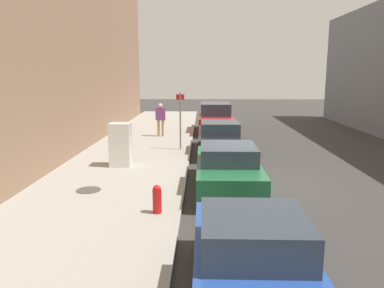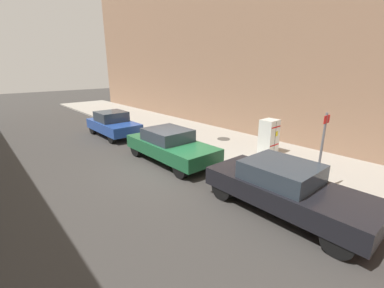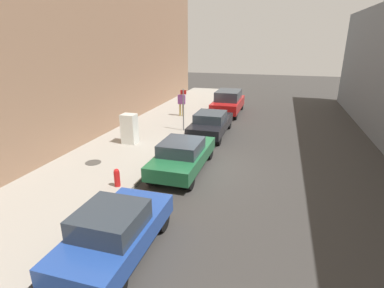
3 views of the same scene
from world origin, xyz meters
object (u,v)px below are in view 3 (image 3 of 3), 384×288
(street_sign_post, at_px, (183,107))
(parked_sedan_green, at_px, (183,155))
(fire_hydrant, at_px, (117,177))
(parked_suv_red, at_px, (228,102))
(parked_hatchback_blue, at_px, (115,231))
(pedestrian_walking_far, at_px, (182,102))
(parked_sedan_dark, at_px, (211,123))
(discarded_refrigerator, at_px, (129,129))

(street_sign_post, height_order, parked_sedan_green, street_sign_post)
(fire_hydrant, height_order, parked_suv_red, parked_suv_red)
(parked_hatchback_blue, xyz_separation_m, parked_sedan_green, (0.00, 5.61, 0.00))
(parked_sedan_green, bearing_deg, fire_hydrant, -128.75)
(parked_suv_red, bearing_deg, parked_sedan_green, -90.00)
(street_sign_post, distance_m, parked_sedan_green, 5.81)
(fire_hydrant, distance_m, parked_hatchback_blue, 3.80)
(pedestrian_walking_far, relative_size, parked_hatchback_blue, 0.46)
(street_sign_post, height_order, parked_sedan_dark, street_sign_post)
(parked_sedan_dark, height_order, parked_suv_red, parked_suv_red)
(parked_hatchback_blue, relative_size, parked_sedan_dark, 0.84)
(discarded_refrigerator, bearing_deg, pedestrian_walking_far, 83.67)
(street_sign_post, distance_m, fire_hydrant, 7.86)
(fire_hydrant, bearing_deg, discarded_refrigerator, 112.00)
(street_sign_post, relative_size, fire_hydrant, 3.58)
(parked_sedan_dark, bearing_deg, discarded_refrigerator, -141.65)
(street_sign_post, height_order, parked_hatchback_blue, street_sign_post)
(parked_suv_red, bearing_deg, pedestrian_walking_far, -143.86)
(pedestrian_walking_far, bearing_deg, parked_sedan_dark, 56.83)
(parked_suv_red, bearing_deg, parked_sedan_dark, -90.00)
(fire_hydrant, relative_size, parked_suv_red, 0.15)
(discarded_refrigerator, distance_m, parked_suv_red, 9.56)
(pedestrian_walking_far, relative_size, parked_sedan_green, 0.40)
(fire_hydrant, bearing_deg, parked_suv_red, 82.20)
(fire_hydrant, distance_m, parked_sedan_green, 2.96)
(parked_hatchback_blue, relative_size, parked_suv_red, 0.82)
(parked_sedan_green, bearing_deg, parked_sedan_dark, 90.00)
(street_sign_post, height_order, fire_hydrant, street_sign_post)
(pedestrian_walking_far, height_order, parked_hatchback_blue, pedestrian_walking_far)
(fire_hydrant, relative_size, parked_sedan_dark, 0.16)
(fire_hydrant, height_order, parked_sedan_dark, parked_sedan_dark)
(street_sign_post, xyz_separation_m, parked_hatchback_blue, (1.74, -11.10, -0.81))
(fire_hydrant, relative_size, parked_hatchback_blue, 0.18)
(parked_sedan_green, relative_size, parked_suv_red, 0.95)
(pedestrian_walking_far, bearing_deg, fire_hydrant, 23.06)
(parked_sedan_green, bearing_deg, parked_hatchback_blue, -90.00)
(parked_sedan_green, bearing_deg, pedestrian_walking_far, 108.53)
(fire_hydrant, distance_m, parked_sedan_dark, 7.88)
(pedestrian_walking_far, bearing_deg, parked_sedan_green, 35.70)
(street_sign_post, distance_m, pedestrian_walking_far, 3.74)
(parked_hatchback_blue, xyz_separation_m, parked_sedan_dark, (0.00, 10.97, 0.01))
(street_sign_post, distance_m, parked_sedan_dark, 1.92)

